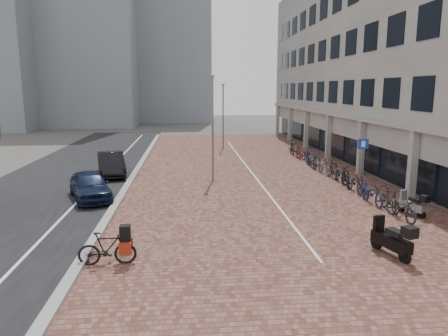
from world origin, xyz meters
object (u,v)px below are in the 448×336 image
Objects in this scene: scooter_front at (412,204)px; hero_bike at (107,248)px; car_navy at (90,185)px; car_dark at (111,164)px; scooter_mid at (391,238)px; parking_sign at (362,154)px.

hero_bike is at bearing -179.73° from scooter_front.
scooter_front is at bearing -73.42° from hero_bike.
car_navy is 0.93× the size of car_dark.
car_dark is 2.95× the size of scooter_front.
car_navy is at bearing -102.89° from car_dark.
scooter_mid is (11.03, -7.98, -0.08)m from car_navy.
scooter_mid is at bearing -144.32° from scooter_front.
scooter_mid is at bearing -92.98° from hero_bike.
parking_sign is (11.76, 9.26, 1.23)m from hero_bike.
hero_bike reaches higher than scooter_front.
scooter_mid is (-2.97, -4.12, 0.10)m from scooter_front.
car_navy is 14.52m from scooter_front.
parking_sign is (2.97, 9.37, 1.17)m from scooter_mid.
scooter_mid is (8.79, -0.11, 0.06)m from hero_bike.
car_navy is 5.69m from car_dark.
hero_bike is at bearing 163.73° from scooter_mid.
car_dark is 2.47× the size of scooter_mid.
car_dark reaches higher than car_navy.
car_navy is 2.28× the size of scooter_mid.
car_navy is 13.61m from scooter_mid.
scooter_front is 5.40m from parking_sign.
scooter_front is at bearing -74.52° from parking_sign.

